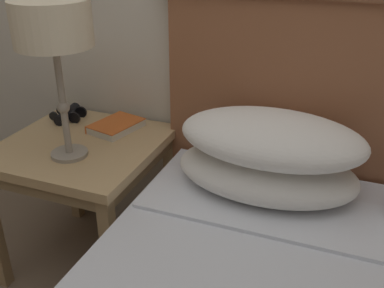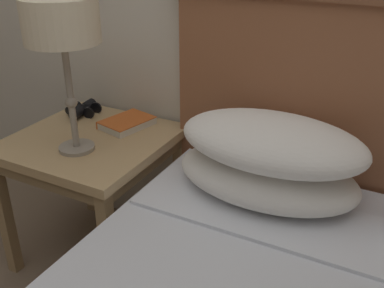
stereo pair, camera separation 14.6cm
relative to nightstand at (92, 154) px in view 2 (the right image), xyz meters
name	(u,v)px [view 2 (the right image)]	position (x,y,z in m)	size (l,w,h in m)	color
nightstand	(92,154)	(0.00, 0.00, 0.00)	(0.58, 0.58, 0.56)	tan
table_lamp	(62,26)	(0.02, -0.10, 0.52)	(0.25, 0.25, 0.54)	gray
book_on_nightstand	(127,123)	(0.07, 0.15, 0.09)	(0.19, 0.23, 0.03)	silver
binoculars_pair	(83,109)	(-0.18, 0.18, 0.10)	(0.15, 0.16, 0.05)	black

